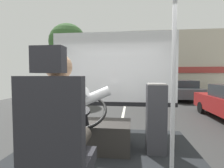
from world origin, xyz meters
name	(u,v)px	position (x,y,z in m)	size (l,w,h in m)	color
ground	(125,104)	(0.00, 8.80, -0.02)	(18.00, 44.00, 0.06)	#313131
driver_seat	(57,148)	(-0.20, -0.57, 1.25)	(0.48, 0.48, 1.29)	black
bus_driver	(62,118)	(-0.20, -0.46, 1.45)	(0.76, 0.54, 0.83)	#332D28
steering_console	(93,134)	(-0.20, 0.63, 0.93)	(1.10, 1.02, 0.83)	#282623
handrail_pole	(173,83)	(0.78, 0.01, 1.72)	(0.04, 0.04, 2.03)	#B7B7BC
fare_box	(156,118)	(0.70, 0.64, 1.19)	(0.26, 0.27, 0.98)	#333338
windshield_panel	(113,77)	(0.00, 1.62, 1.75)	(2.50, 0.08, 1.48)	silver
street_tree	(68,43)	(-3.89, 9.31, 3.95)	(2.46, 2.46, 5.22)	#4C3828
shop_building	(180,63)	(6.02, 18.84, 3.17)	(11.58, 5.70, 6.34)	#BCB29E
parked_car_charcoal	(181,89)	(4.04, 11.19, 0.73)	(1.85, 4.45, 1.42)	#474C51
parked_car_black	(169,86)	(4.30, 16.36, 0.65)	(1.86, 3.99, 1.26)	black
parked_car_blue	(159,83)	(4.04, 20.96, 0.75)	(1.85, 4.20, 1.46)	navy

